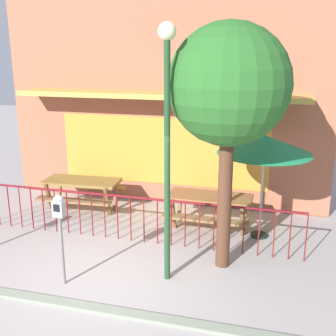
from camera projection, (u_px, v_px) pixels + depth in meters
name	position (u px, v px, depth m)	size (l,w,h in m)	color
ground	(95.00, 285.00, 7.01)	(40.00, 40.00, 0.00)	#A29897
pub_storefront	(164.00, 99.00, 10.36)	(8.13, 1.34, 5.28)	brown
patio_fence_front	(130.00, 210.00, 8.48)	(6.86, 0.04, 0.97)	maroon
picnic_table_left	(82.00, 186.00, 10.13)	(1.87, 1.46, 0.79)	olive
picnic_table_right	(210.00, 203.00, 9.06)	(1.83, 1.40, 0.79)	#905C36
patio_umbrella	(265.00, 145.00, 8.33)	(1.90, 1.90, 2.17)	black
parking_meter_near	(59.00, 216.00, 6.74)	(0.18, 0.17, 1.57)	slate
street_tree	(229.00, 87.00, 6.80)	(2.02, 2.02, 4.27)	#4F2F1E
street_lamp	(167.00, 122.00, 6.50)	(0.28, 0.28, 4.20)	#204324
curb_edge	(78.00, 307.00, 6.42)	(11.39, 0.20, 0.11)	gray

